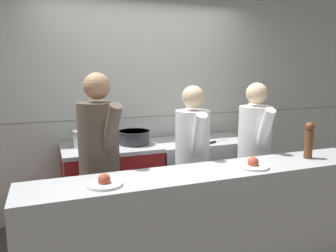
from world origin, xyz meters
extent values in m
cube|color=silver|center=(0.00, 1.40, 1.30)|extent=(8.00, 0.06, 2.60)
cube|color=gray|center=(0.00, 1.37, 1.15)|extent=(8.00, 0.00, 0.01)
cube|color=maroon|center=(-0.51, 1.00, 0.44)|extent=(0.99, 0.70, 0.87)
cube|color=#B7BABF|center=(-0.51, 1.00, 0.89)|extent=(1.01, 0.71, 0.04)
cube|color=#B7BABF|center=(-0.51, 0.67, 0.50)|extent=(0.89, 0.03, 0.10)
cube|color=#B7BABF|center=(0.58, 1.00, 0.45)|extent=(1.12, 0.65, 0.89)
cube|color=black|center=(0.58, 0.70, 0.05)|extent=(1.10, 0.04, 0.10)
cube|color=#B7BABF|center=(0.06, -0.26, 0.48)|extent=(2.89, 0.45, 0.95)
cylinder|color=#B7BABF|center=(-0.75, 1.04, 1.00)|extent=(0.27, 0.27, 0.18)
cylinder|color=#B7BABF|center=(-0.75, 1.04, 1.09)|extent=(0.28, 0.28, 0.01)
cylinder|color=#2D2D33|center=(-0.25, 0.98, 0.99)|extent=(0.33, 0.33, 0.15)
cylinder|color=#2D2D33|center=(-0.25, 0.98, 1.06)|extent=(0.35, 0.35, 0.01)
cube|color=#B7BABF|center=(0.76, 0.87, 0.90)|extent=(0.21, 0.13, 0.01)
cube|color=black|center=(0.61, 0.80, 0.90)|extent=(0.11, 0.07, 0.02)
cylinder|color=white|center=(-0.80, -0.31, 0.96)|extent=(0.24, 0.24, 0.02)
sphere|color=#B24733|center=(-0.80, -0.31, 0.99)|extent=(0.08, 0.08, 0.08)
cylinder|color=white|center=(0.37, -0.31, 0.96)|extent=(0.25, 0.25, 0.02)
sphere|color=#B24733|center=(0.37, -0.31, 0.99)|extent=(0.09, 0.09, 0.09)
cylinder|color=brown|center=(0.97, -0.25, 1.08)|extent=(0.07, 0.07, 0.25)
sphere|color=brown|center=(0.97, -0.25, 1.24)|extent=(0.08, 0.08, 0.08)
cube|color=black|center=(-0.73, 0.34, 0.40)|extent=(0.34, 0.27, 0.79)
cylinder|color=brown|center=(-0.73, 0.34, 1.12)|extent=(0.43, 0.43, 0.65)
sphere|color=tan|center=(-0.73, 0.34, 1.58)|extent=(0.22, 0.22, 0.22)
cylinder|color=brown|center=(-0.79, 0.54, 1.20)|extent=(0.20, 0.34, 0.55)
cylinder|color=brown|center=(-0.67, 0.15, 1.20)|extent=(0.20, 0.34, 0.55)
cube|color=black|center=(0.13, 0.30, 0.37)|extent=(0.30, 0.22, 0.74)
cylinder|color=white|center=(0.13, 0.30, 1.04)|extent=(0.37, 0.37, 0.61)
sphere|color=beige|center=(0.13, 0.30, 1.47)|extent=(0.21, 0.21, 0.21)
cylinder|color=white|center=(0.16, 0.48, 1.11)|extent=(0.15, 0.32, 0.51)
cylinder|color=white|center=(0.09, 0.11, 1.11)|extent=(0.15, 0.32, 0.51)
cube|color=black|center=(0.79, 0.27, 0.37)|extent=(0.30, 0.23, 0.75)
cylinder|color=white|center=(0.79, 0.27, 1.05)|extent=(0.38, 0.38, 0.62)
sphere|color=beige|center=(0.79, 0.27, 1.49)|extent=(0.21, 0.21, 0.21)
cylinder|color=white|center=(0.83, 0.46, 1.13)|extent=(0.15, 0.32, 0.52)
cylinder|color=white|center=(0.76, 0.08, 1.13)|extent=(0.15, 0.32, 0.52)
camera|label=1|loc=(-1.14, -2.40, 1.72)|focal=35.00mm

